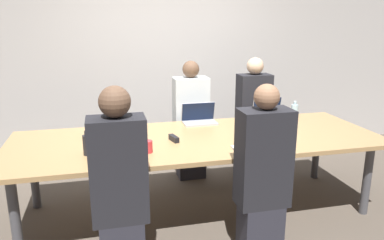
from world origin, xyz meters
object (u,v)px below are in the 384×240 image
cup_far_right (289,115)px  bottle_far_right (294,112)px  bottle_near_midright (272,133)px  bottle_near_left (87,145)px  laptop_far_center (199,117)px  laptop_near_left (118,150)px  cup_near_left (147,147)px  laptop_near_midright (253,144)px  person_far_center (191,123)px  stapler (174,138)px  person_near_midright (263,177)px  laptop_far_right (268,113)px  person_near_left (119,187)px  person_far_right (253,116)px

cup_far_right → bottle_far_right: 0.13m
bottle_near_midright → bottle_near_left: 1.64m
laptop_far_center → laptop_near_left: laptop_near_left is taller
cup_near_left → laptop_near_midright: bearing=-12.2°
cup_near_left → cup_far_right: (1.72, 0.76, -0.01)m
person_far_center → stapler: size_ratio=9.04×
person_near_midright → cup_far_right: size_ratio=16.88×
person_far_center → laptop_far_right: person_far_center is taller
person_near_left → stapler: 0.93m
cup_far_right → stapler: size_ratio=0.53×
laptop_far_right → stapler: (-1.18, -0.51, -0.05)m
person_far_center → person_near_midright: person_far_center is taller
bottle_near_left → cup_far_right: 2.32m
cup_near_left → stapler: bearing=42.4°
laptop_far_right → cup_far_right: size_ratio=3.94×
laptop_far_center → person_near_midright: bearing=-83.1°
laptop_far_center → laptop_near_midright: laptop_near_midright is taller
laptop_far_center → bottle_near_midright: (0.48, -0.81, 0.02)m
person_far_right → bottle_near_left: bearing=-149.5°
laptop_near_midright → laptop_near_left: size_ratio=0.95×
stapler → cup_far_right: bearing=5.7°
person_near_left → person_far_right: size_ratio=1.01×
person_near_midright → person_far_right: (0.64, 1.74, 0.01)m
person_far_right → laptop_near_left: bearing=-142.9°
bottle_near_left → cup_far_right: bearing=17.7°
laptop_near_left → person_near_left: bearing=87.5°
bottle_near_midright → cup_far_right: 0.96m
person_far_right → person_near_midright: bearing=-110.3°
bottle_far_right → laptop_far_right: bearing=155.4°
person_near_midright → cup_far_right: 1.57m
person_far_center → person_far_right: 0.82m
laptop_near_midright → person_far_right: size_ratio=0.22×
laptop_near_left → cup_near_left: laptop_near_left is taller
laptop_far_center → stapler: (-0.39, -0.56, -0.04)m
person_near_left → laptop_far_right: size_ratio=4.36×
person_far_right → laptop_far_right: bearing=-91.8°
person_near_midright → person_far_right: bearing=-110.3°
bottle_near_midright → cup_near_left: size_ratio=2.01×
person_near_midright → cup_far_right: person_near_midright is taller
person_far_center → laptop_near_midright: person_far_center is taller
person_far_center → bottle_near_left: bearing=-136.6°
bottle_near_left → cup_far_right: (2.21, 0.70, -0.05)m
laptop_near_left → bottle_far_right: laptop_near_left is taller
laptop_near_left → bottle_far_right: size_ratio=1.47×
laptop_near_midright → person_near_midright: size_ratio=0.22×
bottle_near_left → person_far_right: bearing=30.5°
laptop_near_left → stapler: size_ratio=2.11×
cup_far_right → bottle_far_right: bearing=-90.2°
bottle_near_left → person_far_right: 2.29m
laptop_far_right → person_near_midright: bearing=-116.1°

